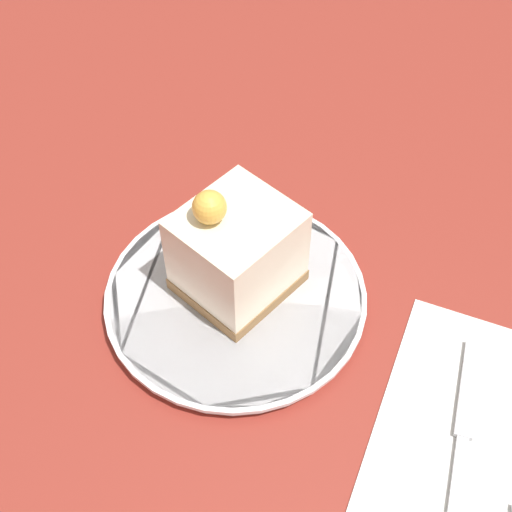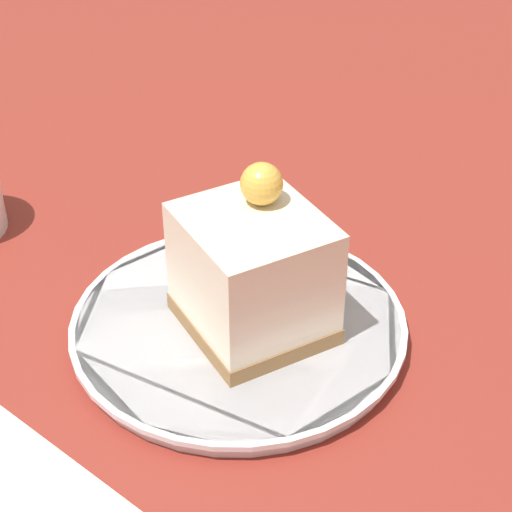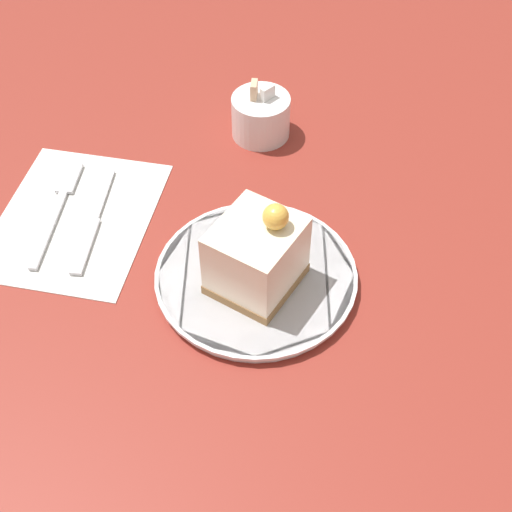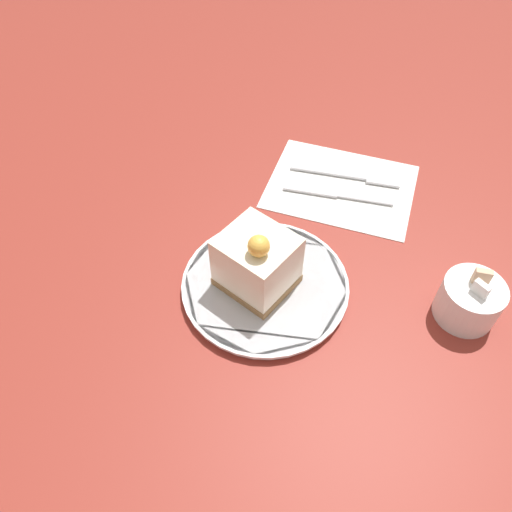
% 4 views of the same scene
% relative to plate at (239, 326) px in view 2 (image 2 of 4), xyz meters
% --- Properties ---
extents(ground_plane, '(4.00, 4.00, 0.00)m').
position_rel_plate_xyz_m(ground_plane, '(0.03, -0.01, -0.01)').
color(ground_plane, maroon).
extents(plate, '(0.22, 0.22, 0.01)m').
position_rel_plate_xyz_m(plate, '(0.00, 0.00, 0.00)').
color(plate, white).
rests_on(plate, ground_plane).
extents(cake_slice, '(0.10, 0.10, 0.11)m').
position_rel_plate_xyz_m(cake_slice, '(0.01, -0.01, 0.05)').
color(cake_slice, olive).
rests_on(cake_slice, plate).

